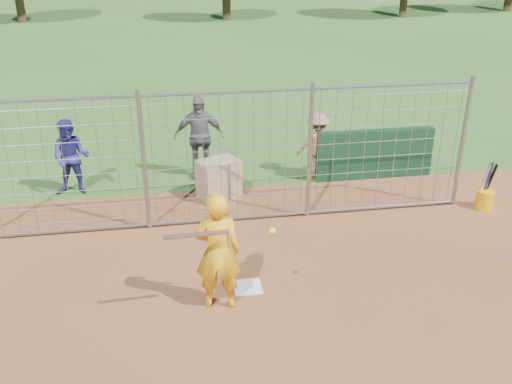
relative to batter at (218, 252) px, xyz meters
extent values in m
plane|color=#2D591E|center=(0.48, 0.58, -0.91)|extent=(100.00, 100.00, 0.00)
cube|color=silver|center=(0.48, 0.38, -0.90)|extent=(0.43, 0.43, 0.02)
cube|color=#11381E|center=(3.88, 4.18, -0.36)|extent=(2.60, 0.20, 1.10)
imported|color=#EFAC14|center=(0.00, 0.00, 0.00)|extent=(0.71, 0.52, 1.81)
imported|color=navy|center=(-2.55, 4.39, -0.11)|extent=(0.84, 0.69, 1.59)
imported|color=#5B5A5F|center=(0.10, 4.85, 0.03)|extent=(1.12, 0.52, 1.87)
imported|color=#92624F|center=(2.68, 4.59, -0.19)|extent=(0.93, 0.54, 1.43)
cube|color=tan|center=(0.39, 3.74, -0.51)|extent=(0.95, 0.82, 0.80)
cylinder|color=silver|center=(-0.30, -0.35, 0.50)|extent=(0.86, 0.09, 0.06)
sphere|color=#C8FF1A|center=(0.72, -0.31, 0.44)|extent=(0.10, 0.10, 0.10)
cylinder|color=#E8A00C|center=(5.50, 2.33, -0.72)|extent=(0.34, 0.34, 0.38)
cylinder|color=silver|center=(5.45, 2.38, -0.36)|extent=(0.06, 0.26, 0.84)
cylinder|color=navy|center=(5.52, 2.38, -0.36)|extent=(0.08, 0.16, 0.85)
cylinder|color=black|center=(5.57, 2.38, -0.36)|extent=(0.06, 0.30, 0.83)
cylinder|color=gray|center=(-1.02, 2.58, 0.39)|extent=(0.08, 0.08, 2.60)
cylinder|color=gray|center=(1.98, 2.58, 0.39)|extent=(0.08, 0.08, 2.60)
cylinder|color=gray|center=(4.98, 2.58, 0.39)|extent=(0.08, 0.08, 2.60)
cylinder|color=gray|center=(0.48, 2.58, 1.59)|extent=(9.00, 0.05, 0.05)
cylinder|color=gray|center=(0.48, 2.58, -0.83)|extent=(9.00, 0.05, 0.05)
cube|color=gray|center=(0.48, 2.58, 0.34)|extent=(9.00, 0.02, 2.50)
cylinder|color=#3F2B19|center=(-8.52, 29.58, 0.35)|extent=(0.50, 0.50, 2.52)
cylinder|color=#3F2B19|center=(3.48, 28.58, 0.17)|extent=(0.50, 0.50, 2.16)
camera|label=1|loc=(-0.59, -6.92, 4.14)|focal=40.00mm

